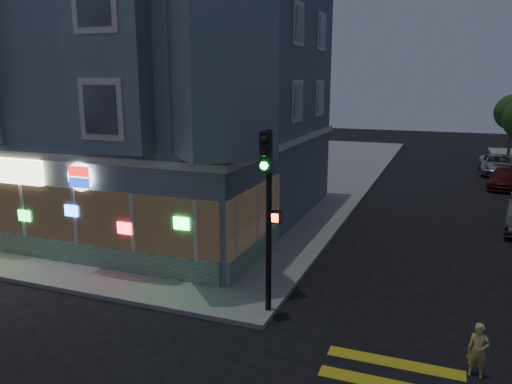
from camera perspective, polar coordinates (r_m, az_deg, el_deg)
The scene contains 7 objects.
ground at distance 13.77m, azimuth -14.60°, elevation -16.62°, with size 120.00×120.00×0.00m, color black.
sidewalk_nw at distance 39.22m, azimuth -11.22°, elevation 2.82°, with size 33.00×42.00×0.15m, color gray.
corner_building at distance 24.52m, azimuth -11.87°, elevation 10.50°, with size 14.60×14.60×11.40m.
running_child at distance 12.94m, azimuth 24.05°, elevation -16.18°, with size 0.47×0.31×1.28m, color #D7C46E.
parked_car_c at distance 34.89m, azimuth 26.42°, elevation 1.38°, with size 1.67×4.10×1.19m, color #581614.
parked_car_d at distance 39.98m, azimuth 25.83°, elevation 2.86°, with size 2.28×4.94×1.37m, color #B0B7BB.
traffic_signal at distance 13.54m, azimuth 1.37°, elevation -0.02°, with size 0.64×0.58×5.20m.
Camera 1 is at (7.28, -9.61, 6.65)m, focal length 35.00 mm.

